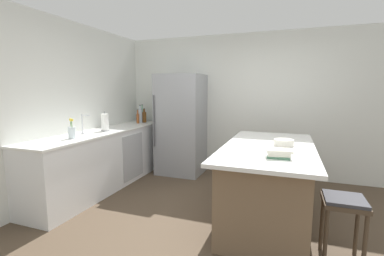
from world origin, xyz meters
name	(u,v)px	position (x,y,z in m)	size (l,w,h in m)	color
ground_plane	(219,229)	(0.00, 0.00, 0.00)	(7.20, 7.20, 0.00)	#4C3D2D
wall_rear	(250,105)	(0.00, 2.25, 1.30)	(6.00, 0.10, 2.60)	silver
wall_left	(48,110)	(-2.45, 0.00, 1.30)	(0.10, 6.00, 2.60)	silver
counter_run_left	(105,159)	(-2.09, 0.70, 0.47)	(0.64, 2.84, 0.94)	white
kitchen_island	(267,182)	(0.48, 0.48, 0.47)	(1.04, 2.08, 0.92)	#7A6047
refrigerator	(181,125)	(-1.22, 1.85, 0.93)	(0.83, 0.74, 1.87)	#93969B
bar_stool	(344,209)	(1.20, -0.17, 0.51)	(0.36, 0.36, 0.62)	#473828
sink_faucet	(83,124)	(-2.14, 0.31, 1.09)	(0.15, 0.05, 0.30)	silver
flower_vase	(72,132)	(-2.02, -0.03, 1.03)	(0.10, 0.10, 0.27)	silver
paper_towel_roll	(105,123)	(-2.04, 0.68, 1.07)	(0.14, 0.14, 0.31)	gray
gin_bottle	(142,115)	(-2.15, 2.00, 1.07)	(0.08, 0.08, 0.35)	#8CB79E
whiskey_bottle	(144,117)	(-2.04, 1.90, 1.05)	(0.08, 0.08, 0.28)	brown
soda_bottle	(140,116)	(-2.08, 1.80, 1.08)	(0.08, 0.08, 0.35)	silver
vinegar_bottle	(138,118)	(-2.07, 1.71, 1.04)	(0.05, 0.05, 0.27)	#994C23
cookbook_stack	(279,153)	(0.62, -0.09, 0.96)	(0.27, 0.21, 0.08)	#4C7F60
mixing_bowl	(284,143)	(0.65, 0.53, 0.96)	(0.23, 0.23, 0.08)	silver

